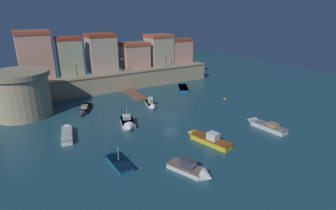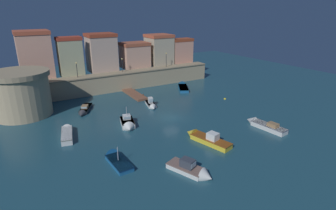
{
  "view_description": "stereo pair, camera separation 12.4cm",
  "coord_description": "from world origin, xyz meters",
  "px_view_note": "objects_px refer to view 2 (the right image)",
  "views": [
    {
      "loc": [
        -21.78,
        -35.63,
        17.13
      ],
      "look_at": [
        0.0,
        0.99,
        1.95
      ],
      "focal_mm": 28.85,
      "sensor_mm": 36.0,
      "label": 1
    },
    {
      "loc": [
        -21.67,
        -35.69,
        17.13
      ],
      "look_at": [
        0.0,
        0.99,
        1.95
      ],
      "focal_mm": 28.85,
      "sensor_mm": 36.0,
      "label": 2
    }
  ],
  "objects_px": {
    "quay_lamp_0": "(77,67)",
    "moored_boat_4": "(205,138)",
    "quay_lamp_2": "(166,57)",
    "moored_boat_2": "(67,132)",
    "moored_boat_5": "(84,110)",
    "moored_boat_8": "(128,124)",
    "fortress_tower": "(21,93)",
    "moored_boat_6": "(263,125)",
    "moored_boat_7": "(115,159)",
    "mooring_buoy_0": "(225,99)",
    "quay_lamp_1": "(122,63)",
    "moored_boat_3": "(193,170)",
    "moored_boat_1": "(183,87)",
    "moored_boat_0": "(151,105)"
  },
  "relations": [
    {
      "from": "quay_lamp_0",
      "to": "moored_boat_4",
      "type": "relative_size",
      "value": 0.42
    },
    {
      "from": "quay_lamp_0",
      "to": "quay_lamp_2",
      "type": "relative_size",
      "value": 0.92
    },
    {
      "from": "moored_boat_2",
      "to": "moored_boat_5",
      "type": "xyz_separation_m",
      "value": [
        4.52,
        8.11,
        -0.09
      ]
    },
    {
      "from": "quay_lamp_0",
      "to": "moored_boat_5",
      "type": "height_order",
      "value": "quay_lamp_0"
    },
    {
      "from": "moored_boat_2",
      "to": "moored_boat_8",
      "type": "relative_size",
      "value": 1.32
    },
    {
      "from": "fortress_tower",
      "to": "moored_boat_6",
      "type": "height_order",
      "value": "fortress_tower"
    },
    {
      "from": "moored_boat_7",
      "to": "mooring_buoy_0",
      "type": "xyz_separation_m",
      "value": [
        27.28,
        11.16,
        -0.29
      ]
    },
    {
      "from": "fortress_tower",
      "to": "quay_lamp_1",
      "type": "relative_size",
      "value": 3.19
    },
    {
      "from": "moored_boat_3",
      "to": "mooring_buoy_0",
      "type": "distance_m",
      "value": 27.64
    },
    {
      "from": "moored_boat_3",
      "to": "moored_boat_7",
      "type": "relative_size",
      "value": 1.01
    },
    {
      "from": "mooring_buoy_0",
      "to": "moored_boat_4",
      "type": "bearing_deg",
      "value": -139.75
    },
    {
      "from": "moored_boat_1",
      "to": "moored_boat_2",
      "type": "height_order",
      "value": "moored_boat_1"
    },
    {
      "from": "moored_boat_3",
      "to": "moored_boat_4",
      "type": "xyz_separation_m",
      "value": [
        5.94,
        5.53,
        0.05
      ]
    },
    {
      "from": "moored_boat_0",
      "to": "moored_boat_8",
      "type": "distance_m",
      "value": 9.63
    },
    {
      "from": "fortress_tower",
      "to": "quay_lamp_0",
      "type": "distance_m",
      "value": 12.7
    },
    {
      "from": "moored_boat_1",
      "to": "moored_boat_8",
      "type": "bearing_deg",
      "value": 153.88
    },
    {
      "from": "quay_lamp_2",
      "to": "moored_boat_4",
      "type": "distance_m",
      "value": 32.42
    },
    {
      "from": "quay_lamp_1",
      "to": "moored_boat_7",
      "type": "xyz_separation_m",
      "value": [
        -12.39,
        -28.41,
        -5.72
      ]
    },
    {
      "from": "quay_lamp_1",
      "to": "moored_boat_4",
      "type": "height_order",
      "value": "quay_lamp_1"
    },
    {
      "from": "mooring_buoy_0",
      "to": "moored_boat_7",
      "type": "bearing_deg",
      "value": -157.75
    },
    {
      "from": "quay_lamp_1",
      "to": "moored_boat_2",
      "type": "distance_m",
      "value": 24.86
    },
    {
      "from": "quay_lamp_2",
      "to": "moored_boat_4",
      "type": "xyz_separation_m",
      "value": [
        -11.25,
        -29.87,
        -5.71
      ]
    },
    {
      "from": "fortress_tower",
      "to": "moored_boat_1",
      "type": "height_order",
      "value": "fortress_tower"
    },
    {
      "from": "fortress_tower",
      "to": "moored_boat_8",
      "type": "height_order",
      "value": "fortress_tower"
    },
    {
      "from": "quay_lamp_2",
      "to": "moored_boat_7",
      "type": "xyz_separation_m",
      "value": [
        -23.62,
        -28.41,
        -5.9
      ]
    },
    {
      "from": "mooring_buoy_0",
      "to": "moored_boat_6",
      "type": "bearing_deg",
      "value": -107.91
    },
    {
      "from": "moored_boat_7",
      "to": "moored_boat_8",
      "type": "distance_m",
      "value": 9.87
    },
    {
      "from": "quay_lamp_2",
      "to": "moored_boat_4",
      "type": "bearing_deg",
      "value": -110.64
    },
    {
      "from": "quay_lamp_1",
      "to": "moored_boat_3",
      "type": "relative_size",
      "value": 0.53
    },
    {
      "from": "moored_boat_2",
      "to": "fortress_tower",
      "type": "bearing_deg",
      "value": 32.64
    },
    {
      "from": "moored_boat_7",
      "to": "moored_boat_3",
      "type": "bearing_deg",
      "value": -140.07
    },
    {
      "from": "quay_lamp_1",
      "to": "moored_boat_6",
      "type": "distance_m",
      "value": 32.99
    },
    {
      "from": "moored_boat_4",
      "to": "moored_boat_7",
      "type": "relative_size",
      "value": 1.3
    },
    {
      "from": "quay_lamp_0",
      "to": "moored_boat_7",
      "type": "height_order",
      "value": "quay_lamp_0"
    },
    {
      "from": "quay_lamp_2",
      "to": "mooring_buoy_0",
      "type": "bearing_deg",
      "value": -78.05
    },
    {
      "from": "quay_lamp_2",
      "to": "moored_boat_2",
      "type": "xyz_separation_m",
      "value": [
        -27.16,
        -18.25,
        -5.77
      ]
    },
    {
      "from": "quay_lamp_2",
      "to": "moored_boat_7",
      "type": "height_order",
      "value": "quay_lamp_2"
    },
    {
      "from": "moored_boat_8",
      "to": "moored_boat_1",
      "type": "bearing_deg",
      "value": 140.51
    },
    {
      "from": "quay_lamp_2",
      "to": "moored_boat_2",
      "type": "distance_m",
      "value": 33.22
    },
    {
      "from": "quay_lamp_2",
      "to": "moored_boat_5",
      "type": "xyz_separation_m",
      "value": [
        -22.64,
        -10.14,
        -5.86
      ]
    },
    {
      "from": "moored_boat_8",
      "to": "moored_boat_6",
      "type": "bearing_deg",
      "value": 73.61
    },
    {
      "from": "quay_lamp_0",
      "to": "moored_boat_7",
      "type": "relative_size",
      "value": 0.55
    },
    {
      "from": "moored_boat_4",
      "to": "moored_boat_5",
      "type": "xyz_separation_m",
      "value": [
        -11.39,
        19.73,
        -0.15
      ]
    },
    {
      "from": "fortress_tower",
      "to": "moored_boat_2",
      "type": "bearing_deg",
      "value": -68.75
    },
    {
      "from": "moored_boat_3",
      "to": "moored_boat_4",
      "type": "height_order",
      "value": "moored_boat_4"
    },
    {
      "from": "quay_lamp_1",
      "to": "moored_boat_8",
      "type": "distance_m",
      "value": 21.96
    },
    {
      "from": "quay_lamp_0",
      "to": "moored_boat_6",
      "type": "height_order",
      "value": "quay_lamp_0"
    },
    {
      "from": "moored_boat_8",
      "to": "mooring_buoy_0",
      "type": "distance_m",
      "value": 22.31
    },
    {
      "from": "quay_lamp_2",
      "to": "moored_boat_1",
      "type": "xyz_separation_m",
      "value": [
        0.78,
        -6.17,
        -5.86
      ]
    },
    {
      "from": "quay_lamp_0",
      "to": "moored_boat_3",
      "type": "distance_m",
      "value": 36.04
    }
  ]
}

